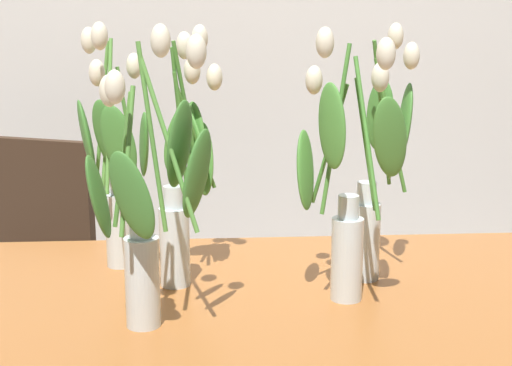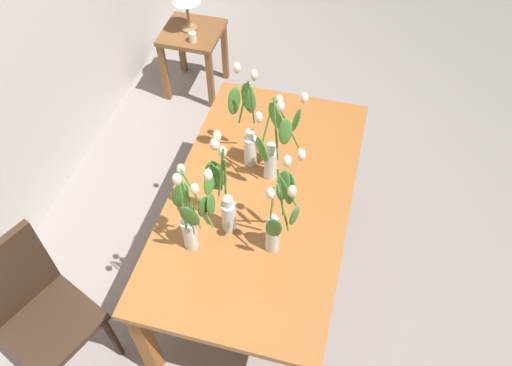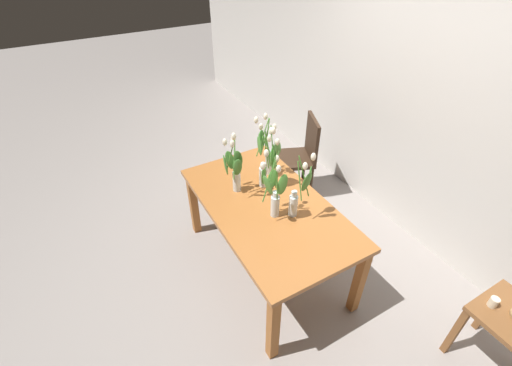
% 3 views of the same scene
% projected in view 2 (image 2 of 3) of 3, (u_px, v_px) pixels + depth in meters
% --- Properties ---
extents(ground_plane, '(18.00, 18.00, 0.00)m').
position_uv_depth(ground_plane, '(260.00, 268.00, 3.10)').
color(ground_plane, gray).
extents(dining_table, '(1.60, 0.90, 0.74)m').
position_uv_depth(dining_table, '(261.00, 205.00, 2.60)').
color(dining_table, '#A3602D').
rests_on(dining_table, ground).
extents(tulip_vase_0, '(0.18, 0.25, 0.58)m').
position_uv_depth(tulip_vase_0, '(192.00, 217.00, 2.15)').
color(tulip_vase_0, silver).
rests_on(tulip_vase_0, dining_table).
extents(tulip_vase_1, '(0.16, 0.17, 0.58)m').
position_uv_depth(tulip_vase_1, '(222.00, 194.00, 2.24)').
color(tulip_vase_1, silver).
rests_on(tulip_vase_1, dining_table).
extents(tulip_vase_2, '(0.15, 0.16, 0.58)m').
position_uv_depth(tulip_vase_2, '(248.00, 132.00, 2.53)').
color(tulip_vase_2, silver).
rests_on(tulip_vase_2, dining_table).
extents(tulip_vase_3, '(0.23, 0.23, 0.58)m').
position_uv_depth(tulip_vase_3, '(275.00, 145.00, 2.42)').
color(tulip_vase_3, silver).
rests_on(tulip_vase_3, dining_table).
extents(tulip_vase_4, '(0.26, 0.15, 0.58)m').
position_uv_depth(tulip_vase_4, '(279.00, 218.00, 2.16)').
color(tulip_vase_4, silver).
rests_on(tulip_vase_4, dining_table).
extents(dining_chair, '(0.52, 0.52, 0.93)m').
position_uv_depth(dining_chair, '(35.00, 308.00, 2.36)').
color(dining_chair, '#382619').
rests_on(dining_chair, ground).
extents(side_table, '(0.44, 0.44, 0.55)m').
position_uv_depth(side_table, '(193.00, 44.00, 3.87)').
color(side_table, brown).
rests_on(side_table, ground).
extents(pillar_candle, '(0.06, 0.06, 0.07)m').
position_uv_depth(pillar_candle, '(193.00, 37.00, 3.65)').
color(pillar_candle, beige).
rests_on(pillar_candle, side_table).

